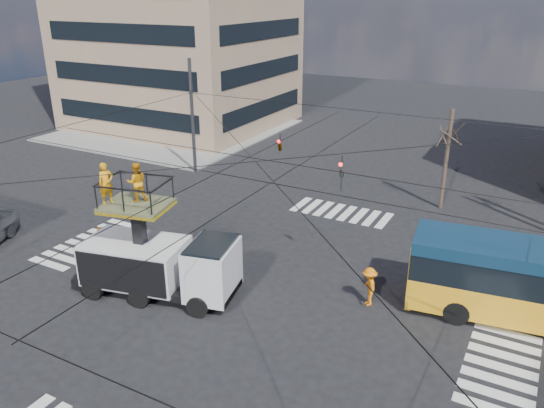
{
  "coord_description": "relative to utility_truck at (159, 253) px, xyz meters",
  "views": [
    {
      "loc": [
        10.08,
        -17.32,
        12.18
      ],
      "look_at": [
        -0.59,
        2.47,
        3.09
      ],
      "focal_mm": 35.0,
      "sensor_mm": 36.0,
      "label": 1
    }
  ],
  "objects": [
    {
      "name": "utility_truck",
      "position": [
        0.0,
        0.0,
        0.0
      ],
      "size": [
        7.33,
        3.83,
        5.85
      ],
      "rotation": [
        0.0,
        0.0,
        0.22
      ],
      "color": "black",
      "rests_on": "ground"
    },
    {
      "name": "sidewalk_nw",
      "position": [
        -17.51,
        23.15,
        -1.91
      ],
      "size": [
        18.0,
        18.0,
        0.12
      ],
      "primitive_type": "cube",
      "color": "slate",
      "rests_on": "ground"
    },
    {
      "name": "flagger",
      "position": [
        8.1,
        3.41,
        -1.12
      ],
      "size": [
        1.09,
        1.26,
        1.69
      ],
      "primitive_type": "imported",
      "rotation": [
        0.0,
        0.0,
        -1.05
      ],
      "color": "orange",
      "rests_on": "ground"
    },
    {
      "name": "tree_a",
      "position": [
        8.49,
        15.65,
        2.66
      ],
      "size": [
        2.0,
        2.0,
        6.0
      ],
      "color": "#382B21",
      "rests_on": "ground"
    },
    {
      "name": "ground",
      "position": [
        3.49,
        2.15,
        -1.97
      ],
      "size": [
        120.0,
        120.0,
        0.0
      ],
      "primitive_type": "plane",
      "color": "black",
      "rests_on": "ground"
    },
    {
      "name": "crosswalks",
      "position": [
        3.49,
        2.15,
        -1.96
      ],
      "size": [
        22.4,
        22.4,
        0.02
      ],
      "primitive_type": null,
      "color": "silver",
      "rests_on": "ground"
    },
    {
      "name": "worker_ground",
      "position": [
        -4.22,
        0.81,
        -1.02
      ],
      "size": [
        0.77,
        1.2,
        1.9
      ],
      "primitive_type": "imported",
      "rotation": [
        0.0,
        0.0,
        1.87
      ],
      "color": "orange",
      "rests_on": "ground"
    },
    {
      "name": "traffic_cone",
      "position": [
        -3.93,
        -0.38,
        -1.64
      ],
      "size": [
        0.36,
        0.36,
        0.67
      ],
      "primitive_type": "cone",
      "color": "orange",
      "rests_on": "ground"
    },
    {
      "name": "overhead_network",
      "position": [
        3.42,
        2.56,
        2.32
      ],
      "size": [
        24.24,
        24.24,
        8.0
      ],
      "color": "#2D2D30",
      "rests_on": "ground"
    }
  ]
}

